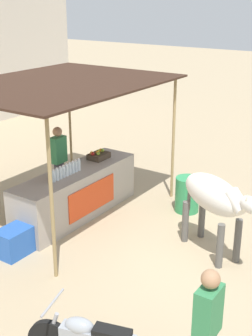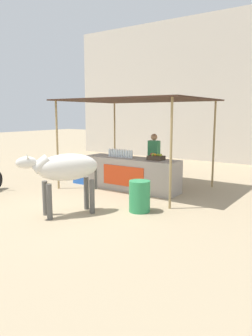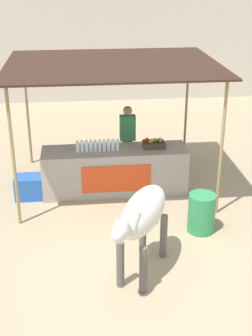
{
  "view_description": "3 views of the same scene",
  "coord_description": "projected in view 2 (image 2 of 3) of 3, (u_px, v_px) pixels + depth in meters",
  "views": [
    {
      "loc": [
        -6.54,
        -3.44,
        4.22
      ],
      "look_at": [
        0.42,
        1.28,
        1.08
      ],
      "focal_mm": 50.0,
      "sensor_mm": 36.0,
      "label": 1
    },
    {
      "loc": [
        5.35,
        -5.8,
        2.26
      ],
      "look_at": [
        0.47,
        1.26,
        0.83
      ],
      "focal_mm": 35.0,
      "sensor_mm": 36.0,
      "label": 2
    },
    {
      "loc": [
        -0.72,
        -6.72,
        4.55
      ],
      "look_at": [
        0.15,
        1.4,
        0.89
      ],
      "focal_mm": 50.0,
      "sensor_mm": 36.0,
      "label": 3
    }
  ],
  "objects": [
    {
      "name": "stall_counter",
      "position": [
        131.0,
        174.0,
        9.78
      ],
      "size": [
        3.0,
        0.82,
        0.96
      ],
      "color": "#9E9389",
      "rests_on": "ground"
    },
    {
      "name": "fruit_crate",
      "position": [
        156.0,
        157.0,
        9.28
      ],
      "size": [
        0.44,
        0.32,
        0.18
      ],
      "color": "#3F3326",
      "rests_on": "stall_counter"
    },
    {
      "name": "water_barrel",
      "position": [
        140.0,
        196.0,
        7.58
      ],
      "size": [
        0.49,
        0.49,
        0.73
      ],
      "primitive_type": "cylinder",
      "color": "#2D8C51",
      "rests_on": "ground"
    },
    {
      "name": "ground_plane",
      "position": [
        81.0,
        206.0,
        8.08
      ],
      "size": [
        60.0,
        60.0,
        0.0
      ],
      "primitive_type": "plane",
      "color": "tan"
    },
    {
      "name": "cooler_box",
      "position": [
        84.0,
        176.0,
        10.74
      ],
      "size": [
        0.6,
        0.44,
        0.48
      ],
      "primitive_type": "cube",
      "color": "blue",
      "rests_on": "ground"
    },
    {
      "name": "stall_awning",
      "position": [
        137.0,
        103.0,
        9.69
      ],
      "size": [
        4.2,
        3.2,
        2.67
      ],
      "color": "#382319",
      "rests_on": "ground"
    },
    {
      "name": "building_wall_far",
      "position": [
        218.0,
        89.0,
        15.21
      ],
      "size": [
        16.0,
        0.5,
        6.78
      ],
      "primitive_type": "cube",
      "color": "beige",
      "rests_on": "ground"
    },
    {
      "name": "cow",
      "position": [
        65.0,
        170.0,
        7.26
      ],
      "size": [
        1.18,
        1.78,
        1.44
      ],
      "color": "silver",
      "rests_on": "ground"
    },
    {
      "name": "water_bottle_row",
      "position": [
        120.0,
        153.0,
        9.84
      ],
      "size": [
        0.88,
        0.07,
        0.25
      ],
      "color": "silver",
      "rests_on": "stall_counter"
    },
    {
      "name": "vendor_behind_counter",
      "position": [
        154.0,
        160.0,
        10.14
      ],
      "size": [
        0.34,
        0.22,
        1.65
      ],
      "color": "#383842",
      "rests_on": "ground"
    }
  ]
}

